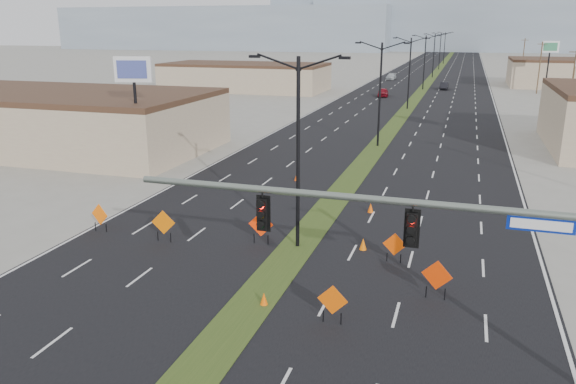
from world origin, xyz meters
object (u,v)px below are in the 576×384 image
(streetlight_5, at_px, (440,50))
(streetlight_0, at_px, (298,148))
(cone_0, at_px, (264,299))
(cone_2, at_px, (371,208))
(streetlight_1, at_px, (380,91))
(streetlight_6, at_px, (445,47))
(streetlight_3, at_px, (425,60))
(construction_sign_0, at_px, (100,215))
(car_far, at_px, (391,77))
(streetlight_4, at_px, (434,54))
(cone_3, at_px, (297,177))
(construction_sign_3, at_px, (395,245))
(streetlight_2, at_px, (409,71))
(car_left, at_px, (383,92))
(pole_sign_east_far, at_px, (550,51))
(pole_sign_west, at_px, (134,78))
(signal_mast, at_px, (472,249))
(construction_sign_4, at_px, (333,301))
(construction_sign_1, at_px, (163,223))
(construction_sign_5, at_px, (437,277))
(cone_1, at_px, (363,244))
(car_mid, at_px, (444,86))
(construction_sign_2, at_px, (261,225))

(streetlight_5, bearing_deg, streetlight_0, -90.00)
(cone_0, height_order, cone_2, cone_2)
(streetlight_1, distance_m, streetlight_6, 140.00)
(cone_2, bearing_deg, streetlight_5, 91.20)
(streetlight_3, xyz_separation_m, construction_sign_0, (-11.50, -85.20, -4.44))
(streetlight_5, relative_size, car_far, 2.20)
(streetlight_3, bearing_deg, streetlight_4, 90.00)
(car_far, xyz_separation_m, cone_3, (4.67, -90.87, -0.37))
(construction_sign_3, bearing_deg, streetlight_6, 91.71)
(streetlight_2, distance_m, car_left, 15.92)
(streetlight_2, distance_m, pole_sign_east_far, 35.25)
(streetlight_4, height_order, pole_sign_west, streetlight_4)
(signal_mast, bearing_deg, cone_2, 108.79)
(construction_sign_4, height_order, cone_2, construction_sign_4)
(construction_sign_1, height_order, construction_sign_4, construction_sign_1)
(construction_sign_5, height_order, cone_1, construction_sign_5)
(construction_sign_5, bearing_deg, construction_sign_0, -177.47)
(streetlight_6, height_order, cone_2, streetlight_6)
(car_mid, distance_m, cone_1, 84.74)
(streetlight_5, distance_m, pole_sign_west, 128.76)
(car_mid, bearing_deg, streetlight_4, 99.08)
(streetlight_6, relative_size, cone_0, 17.02)
(streetlight_0, xyz_separation_m, cone_2, (2.79, 6.95, -5.10))
(car_far, distance_m, construction_sign_3, 105.36)
(streetlight_2, bearing_deg, streetlight_6, 90.00)
(cone_1, height_order, pole_sign_west, pole_sign_west)
(construction_sign_4, relative_size, cone_1, 2.52)
(cone_0, bearing_deg, cone_3, 102.74)
(construction_sign_0, relative_size, construction_sign_4, 1.01)
(cone_0, distance_m, cone_1, 7.97)
(car_mid, xyz_separation_m, cone_3, (-7.80, -72.35, -0.39))
(car_mid, height_order, construction_sign_3, construction_sign_3)
(cone_2, bearing_deg, streetlight_0, -111.87)
(streetlight_2, distance_m, construction_sign_2, 56.45)
(streetlight_3, height_order, streetlight_6, same)
(streetlight_1, height_order, streetlight_5, same)
(streetlight_2, bearing_deg, construction_sign_4, -86.71)
(construction_sign_3, height_order, pole_sign_west, pole_sign_west)
(construction_sign_5, relative_size, cone_2, 2.87)
(streetlight_4, bearing_deg, construction_sign_1, -93.63)
(construction_sign_2, bearing_deg, construction_sign_0, -178.94)
(construction_sign_0, relative_size, pole_sign_east_far, 0.18)
(streetlight_1, xyz_separation_m, streetlight_6, (0.00, 140.00, 0.00))
(streetlight_2, height_order, construction_sign_2, streetlight_2)
(streetlight_5, bearing_deg, pole_sign_east_far, -69.08)
(streetlight_3, xyz_separation_m, construction_sign_1, (-7.20, -85.53, -4.35))
(car_far, xyz_separation_m, construction_sign_5, (16.05, -107.89, 0.40))
(streetlight_0, distance_m, streetlight_4, 112.00)
(streetlight_6, bearing_deg, streetlight_5, -90.00)
(streetlight_4, bearing_deg, construction_sign_4, -88.25)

